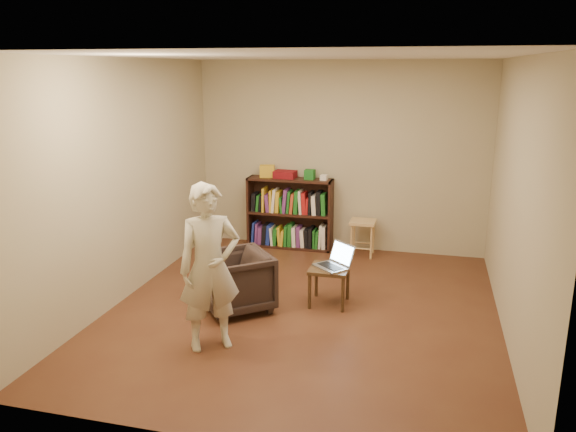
% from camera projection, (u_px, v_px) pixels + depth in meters
% --- Properties ---
extents(floor, '(4.50, 4.50, 0.00)m').
position_uv_depth(floor, '(303.00, 310.00, 5.95)').
color(floor, '#4A2518').
rests_on(floor, ground).
extents(ceiling, '(4.50, 4.50, 0.00)m').
position_uv_depth(ceiling, '(305.00, 56.00, 5.28)').
color(ceiling, white).
rests_on(ceiling, wall_back).
extents(wall_back, '(4.00, 0.00, 4.00)m').
position_uv_depth(wall_back, '(340.00, 157.00, 7.72)').
color(wall_back, '#B8AD8B').
rests_on(wall_back, floor).
extents(wall_left, '(0.00, 4.50, 4.50)m').
position_uv_depth(wall_left, '(125.00, 181.00, 6.10)').
color(wall_left, '#B8AD8B').
rests_on(wall_left, floor).
extents(wall_right, '(0.00, 4.50, 4.50)m').
position_uv_depth(wall_right, '(517.00, 202.00, 5.14)').
color(wall_right, '#B8AD8B').
rests_on(wall_right, floor).
extents(bookshelf, '(1.20, 0.30, 1.00)m').
position_uv_depth(bookshelf, '(290.00, 217.00, 7.96)').
color(bookshelf, black).
rests_on(bookshelf, floor).
extents(box_yellow, '(0.23, 0.19, 0.17)m').
position_uv_depth(box_yellow, '(267.00, 171.00, 7.89)').
color(box_yellow, gold).
rests_on(box_yellow, bookshelf).
extents(red_cloth, '(0.31, 0.23, 0.10)m').
position_uv_depth(red_cloth, '(285.00, 174.00, 7.83)').
color(red_cloth, maroon).
rests_on(red_cloth, bookshelf).
extents(box_green, '(0.14, 0.14, 0.13)m').
position_uv_depth(box_green, '(310.00, 174.00, 7.73)').
color(box_green, '#1C6B21').
rests_on(box_green, bookshelf).
extents(box_white, '(0.10, 0.10, 0.07)m').
position_uv_depth(box_white, '(324.00, 177.00, 7.68)').
color(box_white, white).
rests_on(box_white, bookshelf).
extents(stool, '(0.34, 0.34, 0.49)m').
position_uv_depth(stool, '(363.00, 227.00, 7.60)').
color(stool, tan).
rests_on(stool, floor).
extents(armchair, '(0.96, 0.96, 0.63)m').
position_uv_depth(armchair, '(236.00, 281.00, 5.91)').
color(armchair, '#2D241E').
rests_on(armchair, floor).
extents(side_table, '(0.41, 0.41, 0.42)m').
position_uv_depth(side_table, '(329.00, 274.00, 6.03)').
color(side_table, '#321F10').
rests_on(side_table, floor).
extents(laptop, '(0.47, 0.47, 0.25)m').
position_uv_depth(laptop, '(335.00, 262.00, 6.02)').
color(laptop, '#ADAEB2').
rests_on(laptop, side_table).
extents(person, '(0.67, 0.62, 1.53)m').
position_uv_depth(person, '(210.00, 268.00, 5.00)').
color(person, beige).
rests_on(person, floor).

